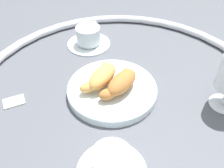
% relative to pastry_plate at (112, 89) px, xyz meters
% --- Properties ---
extents(ground_plane, '(2.20, 2.20, 0.00)m').
position_rel_pastry_plate_xyz_m(ground_plane, '(0.01, -0.02, -0.01)').
color(ground_plane, '#4C4F56').
extents(table_chrome_rim, '(0.78, 0.78, 0.02)m').
position_rel_pastry_plate_xyz_m(table_chrome_rim, '(0.01, -0.02, -0.00)').
color(table_chrome_rim, silver).
rests_on(table_chrome_rim, ground_plane).
extents(pastry_plate, '(0.23, 0.23, 0.02)m').
position_rel_pastry_plate_xyz_m(pastry_plate, '(0.00, 0.00, 0.00)').
color(pastry_plate, silver).
rests_on(pastry_plate, ground_plane).
extents(croissant_large, '(0.13, 0.08, 0.04)m').
position_rel_pastry_plate_xyz_m(croissant_large, '(0.01, -0.02, 0.03)').
color(croissant_large, '#AD6B33').
rests_on(croissant_large, pastry_plate).
extents(croissant_small, '(0.13, 0.09, 0.04)m').
position_rel_pastry_plate_xyz_m(croissant_small, '(-0.01, 0.03, 0.03)').
color(croissant_small, '#D6994C').
rests_on(croissant_small, pastry_plate).
extents(coffee_cup_near, '(0.14, 0.14, 0.06)m').
position_rel_pastry_plate_xyz_m(coffee_cup_near, '(0.10, 0.21, 0.01)').
color(coffee_cup_near, silver).
rests_on(coffee_cup_near, ground_plane).
extents(coffee_cup_far, '(0.14, 0.14, 0.06)m').
position_rel_pastry_plate_xyz_m(coffee_cup_far, '(-0.15, -0.16, 0.01)').
color(coffee_cup_far, silver).
rests_on(coffee_cup_far, ground_plane).
extents(sugar_packet, '(0.06, 0.05, 0.01)m').
position_rel_pastry_plate_xyz_m(sugar_packet, '(-0.20, 0.14, -0.01)').
color(sugar_packet, white).
rests_on(sugar_packet, ground_plane).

